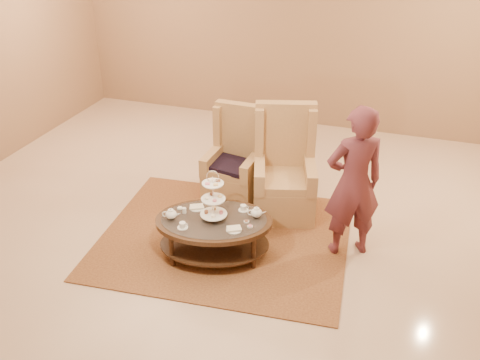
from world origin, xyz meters
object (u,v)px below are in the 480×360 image
(armchair_right, at_px, (284,178))
(person, at_px, (354,183))
(tea_table, at_px, (214,226))
(armchair_left, at_px, (235,166))

(armchair_right, distance_m, person, 1.19)
(tea_table, bearing_deg, armchair_right, 51.95)
(tea_table, relative_size, person, 0.84)
(armchair_left, height_order, person, person)
(tea_table, bearing_deg, person, 5.58)
(armchair_left, xyz_separation_m, armchair_right, (0.71, -0.18, 0.05))
(tea_table, xyz_separation_m, armchair_right, (0.48, 1.19, 0.07))
(person, bearing_deg, armchair_left, -55.64)
(armchair_right, relative_size, person, 0.78)
(armchair_right, bearing_deg, armchair_left, 149.48)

